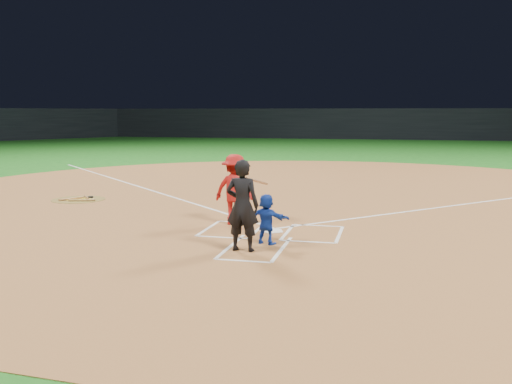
% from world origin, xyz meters
% --- Properties ---
extents(ground, '(120.00, 120.00, 0.00)m').
position_xyz_m(ground, '(0.00, 0.00, 0.00)').
color(ground, '#165916').
rests_on(ground, ground).
extents(home_plate_dirt, '(28.00, 28.00, 0.01)m').
position_xyz_m(home_plate_dirt, '(0.00, 6.00, 0.01)').
color(home_plate_dirt, '#925B2F').
rests_on(home_plate_dirt, ground).
extents(stadium_wall_far, '(80.00, 1.20, 3.20)m').
position_xyz_m(stadium_wall_far, '(0.00, 48.00, 1.60)').
color(stadium_wall_far, black).
rests_on(stadium_wall_far, ground).
extents(home_plate, '(0.60, 0.60, 0.02)m').
position_xyz_m(home_plate, '(0.00, 0.00, 0.02)').
color(home_plate, white).
rests_on(home_plate, home_plate_dirt).
extents(on_deck_circle, '(1.70, 1.70, 0.01)m').
position_xyz_m(on_deck_circle, '(-7.09, 3.41, 0.02)').
color(on_deck_circle, brown).
rests_on(on_deck_circle, home_plate_dirt).
extents(on_deck_logo, '(0.80, 0.80, 0.00)m').
position_xyz_m(on_deck_logo, '(-7.09, 3.41, 0.02)').
color(on_deck_logo, gold).
rests_on(on_deck_logo, on_deck_circle).
extents(on_deck_bat_a, '(0.56, 0.70, 0.06)m').
position_xyz_m(on_deck_bat_a, '(-6.94, 3.66, 0.05)').
color(on_deck_bat_a, brown).
rests_on(on_deck_bat_a, on_deck_circle).
extents(on_deck_bat_b, '(0.49, 0.75, 0.06)m').
position_xyz_m(on_deck_bat_b, '(-7.29, 3.31, 0.05)').
color(on_deck_bat_b, '#946036').
rests_on(on_deck_bat_b, on_deck_circle).
extents(on_deck_bat_c, '(0.82, 0.31, 0.06)m').
position_xyz_m(on_deck_bat_c, '(-6.79, 3.11, 0.05)').
color(on_deck_bat_c, olive).
rests_on(on_deck_bat_c, on_deck_circle).
extents(bat_weight_donut, '(0.19, 0.19, 0.05)m').
position_xyz_m(bat_weight_donut, '(-6.89, 3.81, 0.05)').
color(bat_weight_donut, black).
rests_on(bat_weight_donut, on_deck_circle).
extents(catcher, '(1.06, 0.62, 1.08)m').
position_xyz_m(catcher, '(0.14, -1.30, 0.55)').
color(catcher, '#1437A8').
rests_on(catcher, home_plate_dirt).
extents(umpire, '(0.71, 0.49, 1.87)m').
position_xyz_m(umpire, '(-0.21, -2.01, 0.95)').
color(umpire, black).
rests_on(umpire, home_plate_dirt).
extents(chalk_markings, '(28.35, 17.32, 0.01)m').
position_xyz_m(chalk_markings, '(0.00, 5.29, 0.01)').
color(chalk_markings, white).
rests_on(chalk_markings, home_plate_dirt).
extents(batter_at_plate, '(1.44, 1.01, 1.77)m').
position_xyz_m(batter_at_plate, '(-1.08, 0.63, 0.90)').
color(batter_at_plate, '#A91412').
rests_on(batter_at_plate, home_plate_dirt).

